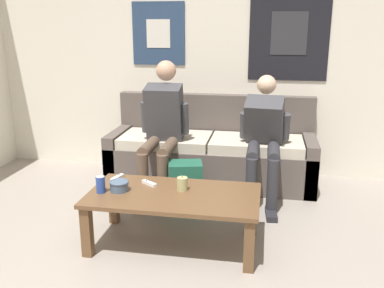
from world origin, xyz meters
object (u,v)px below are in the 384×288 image
Objects in this scene: person_seated_teen at (264,134)px; drink_can_blue at (101,184)px; couch at (211,154)px; pillar_candle at (182,184)px; ceramic_bowl at (119,185)px; game_controller_near_right at (149,183)px; backpack at (185,187)px; coffee_table at (174,201)px; game_controller_near_left at (117,178)px; person_seated_adult at (162,124)px.

person_seated_teen is 1.61m from drink_can_blue.
pillar_candle is at bearing -91.93° from couch.
game_controller_near_right is (0.18, 0.15, -0.03)m from ceramic_bowl.
drink_can_blue is at bearing -112.90° from couch.
game_controller_near_right is (-0.18, -0.52, 0.21)m from backpack.
drink_can_blue reaches higher than coffee_table.
couch is 1.33m from game_controller_near_left.
drink_can_blue is at bearing -165.62° from pillar_candle.
person_seated_teen reaches higher than ceramic_bowl.
game_controller_near_right is (0.11, -0.87, -0.26)m from person_seated_adult.
drink_can_blue reaches higher than backpack.
game_controller_near_right is at bearing -82.81° from person_seated_adult.
person_seated_teen is 0.87m from backpack.
backpack is at bearing 43.56° from game_controller_near_left.
drink_can_blue reaches higher than pillar_candle.
backpack reaches higher than coffee_table.
person_seated_teen is (0.53, -0.35, 0.32)m from couch.
couch is 1.33m from pillar_candle.
coffee_table is at bearing -31.56° from game_controller_near_right.
coffee_table is at bearing -22.75° from game_controller_near_left.
game_controller_near_right is (-0.22, 0.14, 0.07)m from coffee_table.
backpack is at bearing 61.40° from ceramic_bowl.
ceramic_bowl is at bearing -177.29° from coffee_table.
person_seated_adult reaches higher than drink_can_blue.
ceramic_bowl is 0.24m from game_controller_near_right.
coffee_table is 0.14m from pillar_candle.
game_controller_near_left is (-0.55, 0.14, -0.04)m from pillar_candle.
coffee_table is 0.27m from game_controller_near_right.
drink_can_blue is at bearing -94.60° from game_controller_near_left.
backpack is at bearing 70.70° from game_controller_near_right.
backpack is at bearing -50.96° from person_seated_adult.
ceramic_bowl is (-0.07, -1.03, -0.23)m from person_seated_adult.
pillar_candle is (-0.57, -0.97, -0.16)m from person_seated_teen.
game_controller_near_left is (-0.60, -1.18, 0.13)m from couch.
pillar_candle is at bearing 14.38° from drink_can_blue.
ceramic_bowl is 0.46m from pillar_candle.
pillar_candle is 0.57m from game_controller_near_left.
person_seated_teen is (0.95, 0.03, -0.06)m from person_seated_adult.
person_seated_adult reaches higher than couch.
person_seated_teen is 7.72× the size of ceramic_bowl.
coffee_table is 1.11× the size of person_seated_teen.
game_controller_near_left is at bearing -116.78° from couch.
person_seated_adult is 0.66m from backpack.
person_seated_teen reaches higher than backpack.
ceramic_bowl is 0.13m from drink_can_blue.
backpack is at bearing -100.19° from couch.
ceramic_bowl is at bearing -67.00° from game_controller_near_left.
backpack is at bearing 98.75° from pillar_candle.
person_seated_adult is 10.09× the size of drink_can_blue.
drink_can_blue is (-0.62, -1.46, 0.18)m from couch.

